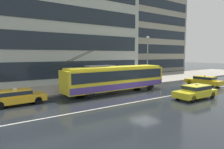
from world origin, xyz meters
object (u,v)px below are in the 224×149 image
(trolleybus, at_px, (116,78))
(bus_shelter, at_px, (99,71))
(pedestrian_approaching_curb, at_px, (107,74))
(taxi_oncoming_near, at_px, (196,91))
(pedestrian_walking_past, at_px, (64,77))
(taxi_cross_traffic, at_px, (204,80))
(pedestrian_at_shelter, at_px, (112,73))
(pedestrian_waiting_by_pole, at_px, (117,72))
(taxi_queued_behind_bus, at_px, (17,96))
(street_lamp, at_px, (148,56))

(trolleybus, height_order, bus_shelter, trolleybus)
(trolleybus, height_order, pedestrian_approaching_curb, trolleybus)
(taxi_oncoming_near, bearing_deg, pedestrian_walking_past, 133.65)
(bus_shelter, distance_m, pedestrian_approaching_curb, 1.47)
(taxi_cross_traffic, bearing_deg, taxi_oncoming_near, -153.86)
(trolleybus, height_order, pedestrian_at_shelter, trolleybus)
(trolleybus, height_order, pedestrian_waiting_by_pole, trolleybus)
(taxi_queued_behind_bus, height_order, pedestrian_approaching_curb, pedestrian_approaching_curb)
(pedestrian_approaching_curb, bearing_deg, street_lamp, 2.27)
(pedestrian_approaching_curb, height_order, pedestrian_waiting_by_pole, pedestrian_approaching_curb)
(taxi_queued_behind_bus, bearing_deg, taxi_oncoming_near, -25.73)
(pedestrian_waiting_by_pole, bearing_deg, taxi_oncoming_near, -84.64)
(taxi_oncoming_near, relative_size, pedestrian_approaching_curb, 2.26)
(taxi_cross_traffic, height_order, pedestrian_walking_past, pedestrian_walking_past)
(pedestrian_at_shelter, bearing_deg, trolleybus, -118.62)
(pedestrian_at_shelter, height_order, pedestrian_approaching_curb, pedestrian_approaching_curb)
(trolleybus, bearing_deg, pedestrian_waiting_by_pole, 52.92)
(taxi_cross_traffic, relative_size, taxi_queued_behind_bus, 1.06)
(street_lamp, bearing_deg, pedestrian_at_shelter, 160.45)
(taxi_queued_behind_bus, distance_m, street_lamp, 17.81)
(bus_shelter, relative_size, pedestrian_approaching_curb, 1.73)
(pedestrian_at_shelter, bearing_deg, pedestrian_waiting_by_pole, 6.88)
(trolleybus, relative_size, taxi_cross_traffic, 2.83)
(bus_shelter, distance_m, street_lamp, 7.61)
(pedestrian_at_shelter, relative_size, pedestrian_waiting_by_pole, 0.95)
(taxi_queued_behind_bus, distance_m, bus_shelter, 10.76)
(taxi_cross_traffic, distance_m, pedestrian_at_shelter, 12.42)
(bus_shelter, distance_m, pedestrian_walking_past, 4.99)
(bus_shelter, bearing_deg, taxi_oncoming_near, -67.22)
(taxi_oncoming_near, bearing_deg, pedestrian_approaching_curb, 114.37)
(pedestrian_walking_past, bearing_deg, pedestrian_waiting_by_pole, 10.22)
(bus_shelter, xyz_separation_m, pedestrian_waiting_by_pole, (3.38, 0.73, -0.40))
(pedestrian_at_shelter, bearing_deg, street_lamp, -19.55)
(taxi_queued_behind_bus, xyz_separation_m, pedestrian_waiting_by_pole, (13.42, 4.31, 1.03))
(trolleybus, relative_size, pedestrian_walking_past, 6.88)
(taxi_cross_traffic, distance_m, bus_shelter, 14.15)
(taxi_queued_behind_bus, height_order, pedestrian_walking_past, pedestrian_walking_past)
(pedestrian_waiting_by_pole, bearing_deg, street_lamp, -25.48)
(bus_shelter, relative_size, pedestrian_waiting_by_pole, 1.75)
(pedestrian_walking_past, bearing_deg, pedestrian_approaching_curb, -7.05)
(pedestrian_at_shelter, bearing_deg, pedestrian_approaching_curb, -136.02)
(pedestrian_at_shelter, bearing_deg, bus_shelter, -165.63)
(pedestrian_waiting_by_pole, bearing_deg, pedestrian_at_shelter, -173.12)
(pedestrian_at_shelter, xyz_separation_m, pedestrian_waiting_by_pole, (1.00, 0.12, 0.07))
(bus_shelter, relative_size, pedestrian_walking_past, 1.82)
(taxi_queued_behind_bus, height_order, street_lamp, street_lamp)
(trolleybus, relative_size, street_lamp, 2.03)
(taxi_oncoming_near, bearing_deg, taxi_queued_behind_bus, 154.27)
(trolleybus, distance_m, taxi_oncoming_near, 8.20)
(pedestrian_at_shelter, relative_size, street_lamp, 0.29)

